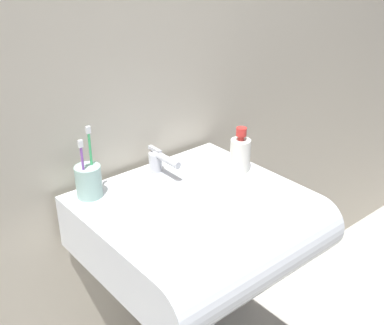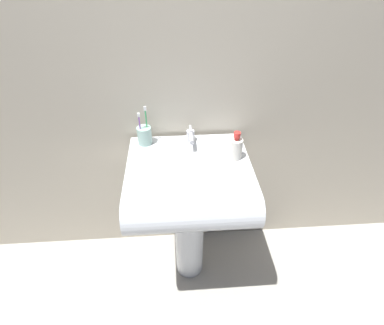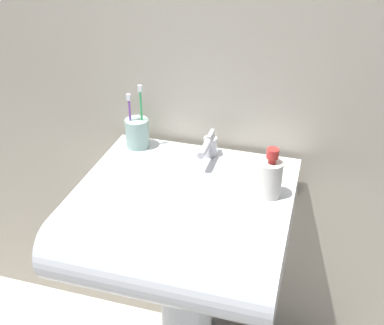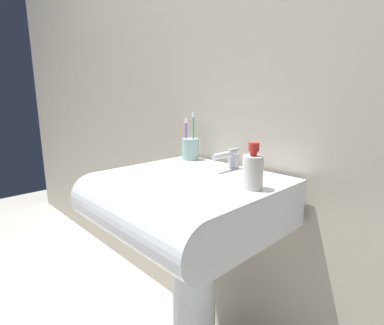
{
  "view_description": "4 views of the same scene",
  "coord_description": "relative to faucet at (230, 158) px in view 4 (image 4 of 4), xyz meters",
  "views": [
    {
      "loc": [
        -0.75,
        -0.91,
        1.53
      ],
      "look_at": [
        0.03,
        0.02,
        0.93
      ],
      "focal_mm": 45.0,
      "sensor_mm": 36.0,
      "label": 1
    },
    {
      "loc": [
        -0.06,
        -1.12,
        1.7
      ],
      "look_at": [
        0.01,
        -0.02,
        0.86
      ],
      "focal_mm": 28.0,
      "sensor_mm": 36.0,
      "label": 2
    },
    {
      "loc": [
        0.32,
        -1.06,
        1.58
      ],
      "look_at": [
        0.01,
        0.02,
        0.91
      ],
      "focal_mm": 45.0,
      "sensor_mm": 36.0,
      "label": 3
    },
    {
      "loc": [
        0.73,
        -0.7,
        1.12
      ],
      "look_at": [
        -0.01,
        0.0,
        0.89
      ],
      "focal_mm": 28.0,
      "sensor_mm": 36.0,
      "label": 4
    }
  ],
  "objects": [
    {
      "name": "toothbrush_cup",
      "position": [
        -0.23,
        0.01,
        0.01
      ],
      "size": [
        0.07,
        0.07,
        0.21
      ],
      "color": "#99BFB2",
      "rests_on": "sink_basin"
    },
    {
      "name": "faucet",
      "position": [
        0.0,
        0.0,
        0.0
      ],
      "size": [
        0.04,
        0.14,
        0.08
      ],
      "color": "#B7B7BC",
      "rests_on": "sink_basin"
    },
    {
      "name": "wall_back",
      "position": [
        -0.02,
        0.12,
        0.32
      ],
      "size": [
        5.0,
        0.05,
        2.4
      ],
      "primitive_type": "cube",
      "color": "#B7AD99",
      "rests_on": "ground"
    },
    {
      "name": "sink_pedestal",
      "position": [
        -0.02,
        -0.17,
        -0.54
      ],
      "size": [
        0.17,
        0.17,
        0.68
      ],
      "primitive_type": "cylinder",
      "color": "white",
      "rests_on": "ground"
    },
    {
      "name": "sink_basin",
      "position": [
        -0.02,
        -0.23,
        -0.12
      ],
      "size": [
        0.59,
        0.57,
        0.16
      ],
      "color": "white",
      "rests_on": "sink_pedestal"
    },
    {
      "name": "soap_bottle",
      "position": [
        0.2,
        -0.15,
        0.01
      ],
      "size": [
        0.06,
        0.06,
        0.14
      ],
      "color": "silver",
      "rests_on": "sink_basin"
    }
  ]
}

